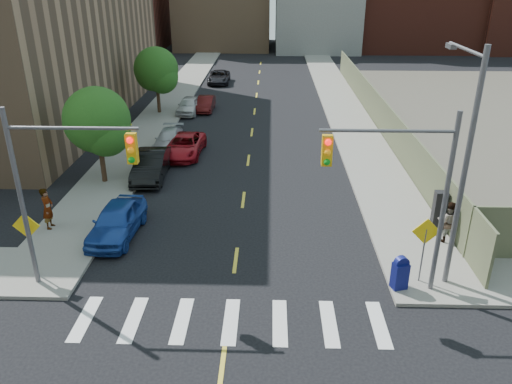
# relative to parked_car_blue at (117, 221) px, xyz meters

# --- Properties ---
(sidewalk_nw) EXTENTS (3.50, 73.00, 0.15)m
(sidewalk_nw) POSITION_rel_parked_car_blue_xyz_m (-2.25, 31.57, -0.69)
(sidewalk_nw) COLOR gray
(sidewalk_nw) RESTS_ON ground
(sidewalk_ne) EXTENTS (3.50, 73.00, 0.15)m
(sidewalk_ne) POSITION_rel_parked_car_blue_xyz_m (13.25, 31.57, -0.69)
(sidewalk_ne) COLOR gray
(sidewalk_ne) RESTS_ON ground
(fence_north) EXTENTS (0.12, 44.00, 2.50)m
(fence_north) POSITION_rel_parked_car_blue_xyz_m (15.10, 18.07, 0.49)
(fence_north) COLOR #55593E
(fence_north) RESTS_ON ground
(bg_bldg_west) EXTENTS (14.00, 18.00, 12.00)m
(bg_bldg_west) POSITION_rel_parked_car_blue_xyz_m (-16.50, 60.07, 5.24)
(bg_bldg_west) COLOR #592319
(bg_bldg_west) RESTS_ON ground
(bg_bldg_center) EXTENTS (12.00, 16.00, 10.00)m
(bg_bldg_center) POSITION_rel_parked_car_blue_xyz_m (13.50, 60.07, 4.24)
(bg_bldg_center) COLOR gray
(bg_bldg_center) RESTS_ON ground
(signal_nw) EXTENTS (4.59, 0.30, 7.00)m
(signal_nw) POSITION_rel_parked_car_blue_xyz_m (-0.48, -3.93, 3.76)
(signal_nw) COLOR #59595E
(signal_nw) RESTS_ON ground
(signal_ne) EXTENTS (4.59, 0.30, 7.00)m
(signal_ne) POSITION_rel_parked_car_blue_xyz_m (11.48, -3.93, 3.76)
(signal_ne) COLOR #59595E
(signal_ne) RESTS_ON ground
(streetlight_ne) EXTENTS (0.25, 3.70, 9.00)m
(streetlight_ne) POSITION_rel_parked_car_blue_xyz_m (13.70, -3.04, 4.45)
(streetlight_ne) COLOR #59595E
(streetlight_ne) RESTS_ON ground
(warn_sign_nw) EXTENTS (1.06, 0.06, 2.83)m
(warn_sign_nw) POSITION_rel_parked_car_blue_xyz_m (-2.30, -3.43, 1.23)
(warn_sign_nw) COLOR #59595E
(warn_sign_nw) RESTS_ON ground
(warn_sign_ne) EXTENTS (1.06, 0.06, 2.83)m
(warn_sign_ne) POSITION_rel_parked_car_blue_xyz_m (12.70, -3.43, 1.23)
(warn_sign_ne) COLOR #59595E
(warn_sign_ne) RESTS_ON ground
(warn_sign_midwest) EXTENTS (1.06, 0.06, 2.83)m
(warn_sign_midwest) POSITION_rel_parked_car_blue_xyz_m (-2.30, 10.07, 1.23)
(warn_sign_midwest) COLOR #59595E
(warn_sign_midwest) RESTS_ON ground
(tree_west_near) EXTENTS (3.66, 3.64, 5.52)m
(tree_west_near) POSITION_rel_parked_car_blue_xyz_m (-2.50, 6.11, 2.71)
(tree_west_near) COLOR #332114
(tree_west_near) RESTS_ON ground
(tree_west_far) EXTENTS (3.66, 3.64, 5.52)m
(tree_west_far) POSITION_rel_parked_car_blue_xyz_m (-2.50, 21.11, 2.71)
(tree_west_far) COLOR #332114
(tree_west_far) RESTS_ON ground
(parked_car_blue) EXTENTS (2.05, 4.58, 1.53)m
(parked_car_blue) POSITION_rel_parked_car_blue_xyz_m (0.00, 0.00, 0.00)
(parked_car_blue) COLOR #1C439B
(parked_car_blue) RESTS_ON ground
(parked_car_black) EXTENTS (1.87, 4.85, 1.57)m
(parked_car_black) POSITION_rel_parked_car_blue_xyz_m (0.00, 6.97, 0.02)
(parked_car_black) COLOR black
(parked_car_black) RESTS_ON ground
(parked_car_red) EXTENTS (2.46, 4.93, 1.34)m
(parked_car_red) POSITION_rel_parked_car_blue_xyz_m (1.30, 10.87, -0.09)
(parked_car_red) COLOR maroon
(parked_car_red) RESTS_ON ground
(parked_car_silver) EXTENTS (1.73, 4.20, 1.22)m
(parked_car_silver) POSITION_rel_parked_car_blue_xyz_m (0.00, 12.31, -0.16)
(parked_car_silver) COLOR #A8AAAF
(parked_car_silver) RESTS_ON ground
(parked_car_white) EXTENTS (1.92, 4.18, 1.39)m
(parked_car_white) POSITION_rel_parked_car_blue_xyz_m (0.00, 21.23, -0.07)
(parked_car_white) COLOR silver
(parked_car_white) RESTS_ON ground
(parked_car_maroon) EXTENTS (1.33, 3.73, 1.23)m
(parked_car_maroon) POSITION_rel_parked_car_blue_xyz_m (1.30, 22.18, -0.15)
(parked_car_maroon) COLOR #460E0E
(parked_car_maroon) RESTS_ON ground
(parked_car_grey) EXTENTS (2.25, 4.78, 1.32)m
(parked_car_grey) POSITION_rel_parked_car_blue_xyz_m (1.30, 33.59, -0.10)
(parked_car_grey) COLOR black
(parked_car_grey) RESTS_ON ground
(mailbox) EXTENTS (0.65, 0.56, 1.35)m
(mailbox) POSITION_rel_parked_car_blue_xyz_m (11.80, -3.93, 0.04)
(mailbox) COLOR navy
(mailbox) RESTS_ON sidewalk_ne
(payphone) EXTENTS (0.55, 0.45, 1.85)m
(payphone) POSITION_rel_parked_car_blue_xyz_m (14.66, 0.90, 0.31)
(payphone) COLOR black
(payphone) RESTS_ON sidewalk_ne
(pedestrian_west) EXTENTS (0.50, 0.74, 1.98)m
(pedestrian_west) POSITION_rel_parked_car_blue_xyz_m (-3.29, 0.43, 0.37)
(pedestrian_west) COLOR gray
(pedestrian_west) RESTS_ON sidewalk_nw
(pedestrian_east) EXTENTS (1.08, 0.94, 1.90)m
(pedestrian_east) POSITION_rel_parked_car_blue_xyz_m (14.70, -0.29, 0.33)
(pedestrian_east) COLOR gray
(pedestrian_east) RESTS_ON sidewalk_ne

